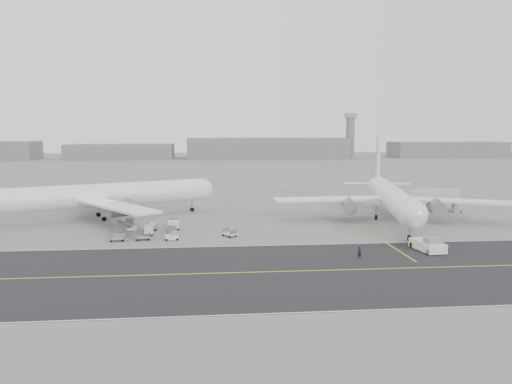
{
  "coord_description": "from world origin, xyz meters",
  "views": [
    {
      "loc": [
        -0.69,
        -84.84,
        19.61
      ],
      "look_at": [
        8.47,
        12.0,
        7.46
      ],
      "focal_mm": 35.0,
      "sensor_mm": 36.0,
      "label": 1
    }
  ],
  "objects": [
    {
      "name": "airliner_a",
      "position": [
        -24.34,
        26.81,
        5.28
      ],
      "size": [
        50.3,
        49.21,
        18.32
      ],
      "rotation": [
        0.0,
        0.0,
        1.97
      ],
      "color": "white",
      "rests_on": "ground"
    },
    {
      "name": "stray_dolly",
      "position": [
        2.94,
        5.56,
        0.0
      ],
      "size": [
        2.74,
        3.02,
        1.58
      ],
      "primitive_type": null,
      "rotation": [
        0.0,
        0.0,
        0.58
      ],
      "color": "silver",
      "rests_on": "ground"
    },
    {
      "name": "taxiway",
      "position": [
        5.02,
        -17.98,
        0.01
      ],
      "size": [
        220.0,
        59.0,
        0.03
      ],
      "color": "#262729",
      "rests_on": "ground"
    },
    {
      "name": "airliner_b",
      "position": [
        38.62,
        19.12,
        5.16
      ],
      "size": [
        50.26,
        51.3,
        17.88
      ],
      "rotation": [
        0.0,
        0.0,
        -0.2
      ],
      "color": "white",
      "rests_on": "ground"
    },
    {
      "name": "pushback_tug",
      "position": [
        34.68,
        -8.5,
        1.01
      ],
      "size": [
        3.91,
        8.75,
        2.47
      ],
      "rotation": [
        0.0,
        0.0,
        0.12
      ],
      "color": "white",
      "rests_on": "ground"
    },
    {
      "name": "control_tower",
      "position": [
        100.0,
        265.0,
        16.25
      ],
      "size": [
        7.0,
        7.0,
        31.25
      ],
      "color": "gray",
      "rests_on": "ground"
    },
    {
      "name": "gse_cluster",
      "position": [
        -12.39,
        10.65,
        0.0
      ],
      "size": [
        19.9,
        23.16,
        1.94
      ],
      "primitive_type": null,
      "rotation": [
        0.0,
        0.0,
        0.15
      ],
      "color": "gray",
      "rests_on": "ground"
    },
    {
      "name": "horizon_buildings",
      "position": [
        30.0,
        260.0,
        0.0
      ],
      "size": [
        520.0,
        28.0,
        28.0
      ],
      "primitive_type": null,
      "color": "gray",
      "rests_on": "ground"
    },
    {
      "name": "ground",
      "position": [
        0.0,
        0.0,
        0.0
      ],
      "size": [
        700.0,
        700.0,
        0.0
      ],
      "primitive_type": "plane",
      "color": "gray",
      "rests_on": "ground"
    },
    {
      "name": "jet_bridge",
      "position": [
        51.52,
        27.72,
        3.96
      ],
      "size": [
        15.18,
        4.25,
        5.68
      ],
      "rotation": [
        0.0,
        0.0,
        0.1
      ],
      "color": "gray",
      "rests_on": "ground"
    },
    {
      "name": "ground_crew_a",
      "position": [
        22.05,
        -12.35,
        0.95
      ],
      "size": [
        0.73,
        0.51,
        1.9
      ],
      "primitive_type": "imported",
      "rotation": [
        0.0,
        0.0,
        0.09
      ],
      "color": "black",
      "rests_on": "ground"
    }
  ]
}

